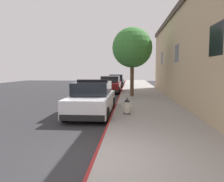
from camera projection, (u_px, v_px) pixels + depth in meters
The scene contains 8 objects.
ground_plane at pixel (57, 103), 15.46m from camera, with size 32.16×60.00×0.20m, color #2B2B2D.
sidewalk_pavement at pixel (146, 101), 14.98m from camera, with size 3.64×60.00×0.15m, color gray.
curb_painted_edge at pixel (118, 101), 15.12m from camera, with size 0.08×60.00×0.15m, color maroon.
police_cruiser at pixel (92, 99), 11.05m from camera, with size 1.94×4.84×1.68m.
parked_car_silver_ahead at pixel (111, 85), 21.88m from camera, with size 1.94×4.84×1.56m.
parked_car_dark_far at pixel (116, 81), 29.15m from camera, with size 1.94×4.84×1.56m.
fire_hydrant at pixel (127, 106), 10.29m from camera, with size 0.44×0.40×0.76m.
street_tree at pixel (132, 48), 17.12m from camera, with size 3.01×3.01×5.17m.
Camera 1 is at (0.76, -4.98, 2.15)m, focal length 36.59 mm.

